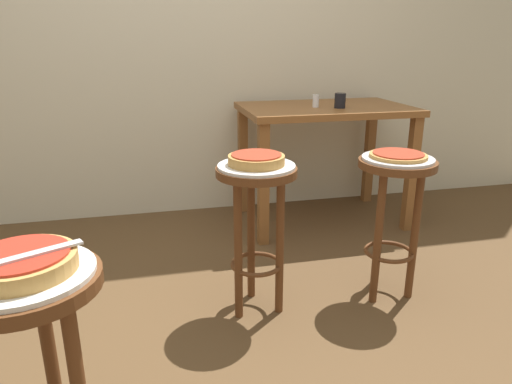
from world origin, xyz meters
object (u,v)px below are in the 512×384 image
object	(u,v)px
pizza_server_knife	(32,254)
serving_plate_middle	(398,159)
stool_foreground	(36,345)
stool_leftside	(256,209)
serving_plate_foreground	(23,274)
pizza_foreground	(21,263)
cup_near_edge	(340,101)
condiment_shaker	(316,101)
pizza_middle	(398,155)
serving_plate_leftside	(256,166)
stool_middle	(394,199)
pizza_leftside	(256,159)
dining_table	(325,125)

from	to	relation	value
pizza_server_knife	serving_plate_middle	bearing A→B (deg)	4.17
stool_foreground	stool_leftside	world-z (taller)	same
serving_plate_foreground	pizza_server_knife	distance (m)	0.07
pizza_foreground	serving_plate_middle	world-z (taller)	pizza_foreground
cup_near_edge	condiment_shaker	xyz separation A→B (m)	(-0.13, 0.07, -0.01)
stool_foreground	pizza_middle	bearing A→B (deg)	29.30
pizza_middle	serving_plate_leftside	world-z (taller)	pizza_middle
stool_middle	serving_plate_leftside	world-z (taller)	serving_plate_leftside
serving_plate_leftside	cup_near_edge	xyz separation A→B (m)	(0.73, 0.87, 0.14)
serving_plate_middle	pizza_middle	distance (m)	0.02
pizza_middle	condiment_shaker	world-z (taller)	condiment_shaker
serving_plate_middle	cup_near_edge	size ratio (longest dim) A/B	3.48
stool_middle	pizza_leftside	distance (m)	0.68
pizza_leftside	dining_table	size ratio (longest dim) A/B	0.22
stool_middle	pizza_middle	xyz separation A→B (m)	(0.00, 0.00, 0.21)
stool_foreground	pizza_foreground	world-z (taller)	pizza_foreground
serving_plate_middle	pizza_leftside	size ratio (longest dim) A/B	1.33
serving_plate_middle	cup_near_edge	xyz separation A→B (m)	(0.09, 0.89, 0.14)
stool_foreground	pizza_middle	xyz separation A→B (m)	(1.37, 0.77, 0.21)
stool_middle	condiment_shaker	xyz separation A→B (m)	(-0.04, 0.96, 0.33)
serving_plate_foreground	stool_middle	xyz separation A→B (m)	(1.37, 0.77, -0.19)
serving_plate_middle	pizza_leftside	world-z (taller)	pizza_leftside
pizza_leftside	dining_table	xyz separation A→B (m)	(0.68, 0.97, -0.05)
stool_middle	pizza_middle	size ratio (longest dim) A/B	2.66
pizza_leftside	cup_near_edge	bearing A→B (deg)	49.77
serving_plate_leftside	pizza_middle	bearing A→B (deg)	-1.92
pizza_middle	cup_near_edge	world-z (taller)	cup_near_edge
pizza_foreground	pizza_leftside	bearing A→B (deg)	47.25
condiment_shaker	pizza_server_knife	xyz separation A→B (m)	(-1.30, -1.75, -0.08)
serving_plate_leftside	pizza_leftside	size ratio (longest dim) A/B	1.38
stool_middle	pizza_leftside	xyz separation A→B (m)	(-0.64, 0.02, 0.22)
stool_foreground	pizza_server_knife	xyz separation A→B (m)	(0.03, -0.02, 0.25)
pizza_middle	serving_plate_leftside	xyz separation A→B (m)	(-0.64, 0.02, -0.02)
pizza_foreground	serving_plate_middle	xyz separation A→B (m)	(1.37, 0.77, -0.03)
stool_leftside	pizza_server_knife	xyz separation A→B (m)	(-0.70, -0.81, 0.25)
cup_near_edge	condiment_shaker	size ratio (longest dim) A/B	1.18
stool_middle	dining_table	size ratio (longest dim) A/B	0.63
pizza_leftside	pizza_foreground	bearing A→B (deg)	-132.75
serving_plate_leftside	cup_near_edge	world-z (taller)	cup_near_edge
stool_foreground	dining_table	world-z (taller)	dining_table
cup_near_edge	pizza_middle	bearing A→B (deg)	-96.07
pizza_leftside	dining_table	world-z (taller)	dining_table
pizza_leftside	pizza_server_knife	distance (m)	1.07
pizza_foreground	serving_plate_foreground	bearing A→B (deg)	0.00
dining_table	serving_plate_leftside	bearing A→B (deg)	-125.05
serving_plate_middle	serving_plate_leftside	size ratio (longest dim) A/B	0.97
pizza_foreground	stool_middle	size ratio (longest dim) A/B	0.36
serving_plate_foreground	serving_plate_leftside	size ratio (longest dim) A/B	0.98
stool_middle	stool_leftside	world-z (taller)	same
stool_foreground	serving_plate_leftside	distance (m)	1.09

